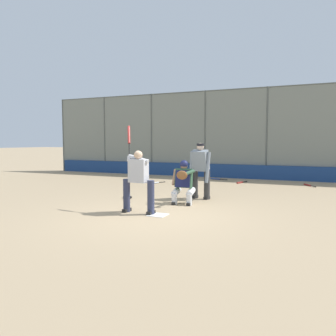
{
  "coord_description": "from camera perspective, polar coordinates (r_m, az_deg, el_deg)",
  "views": [
    {
      "loc": [
        -3.23,
        6.97,
        1.74
      ],
      "look_at": [
        0.16,
        -1.0,
        1.05
      ],
      "focal_mm": 35.0,
      "sensor_mm": 36.0,
      "label": 1
    }
  ],
  "objects": [
    {
      "name": "umpire_home",
      "position": [
        10.02,
        5.67,
        -0.18
      ],
      "size": [
        0.69,
        0.47,
        1.71
      ],
      "rotation": [
        0.0,
        0.0,
        -0.12
      ],
      "color": "#333333",
      "rests_on": "ground_plane"
    },
    {
      "name": "backstop_fence",
      "position": [
        16.14,
        11.55,
        6.2
      ],
      "size": [
        20.84,
        0.08,
        4.28
      ],
      "color": "#515651",
      "rests_on": "ground_plane"
    },
    {
      "name": "bleachers_beyond",
      "position": [
        18.51,
        9.63,
        0.29
      ],
      "size": [
        14.53,
        1.95,
        1.16
      ],
      "color": "slate",
      "rests_on": "ground_plane"
    },
    {
      "name": "fielding_glove_on_dirt",
      "position": [
        10.18,
        -7.06,
        -5.04
      ],
      "size": [
        0.28,
        0.21,
        0.1
      ],
      "color": "black",
      "rests_on": "ground_plane"
    },
    {
      "name": "catcher_behind_plate",
      "position": [
        9.2,
        2.68,
        -2.34
      ],
      "size": [
        0.67,
        0.78,
        1.23
      ],
      "rotation": [
        0.0,
        0.0,
        0.11
      ],
      "color": "silver",
      "rests_on": "ground_plane"
    },
    {
      "name": "spare_bat_near_backstop",
      "position": [
        14.13,
        23.25,
        -2.75
      ],
      "size": [
        0.45,
        0.75,
        0.07
      ],
      "rotation": [
        0.0,
        0.0,
        5.22
      ],
      "color": "black",
      "rests_on": "ground_plane"
    },
    {
      "name": "spare_bat_third_base_side",
      "position": [
        15.29,
        8.5,
        -1.9
      ],
      "size": [
        0.83,
        0.28,
        0.07
      ],
      "rotation": [
        0.0,
        0.0,
        6.01
      ],
      "color": "black",
      "rests_on": "ground_plane"
    },
    {
      "name": "spare_bat_first_base_side",
      "position": [
        14.21,
        12.56,
        -2.45
      ],
      "size": [
        0.32,
        0.82,
        0.07
      ],
      "rotation": [
        0.0,
        0.0,
        1.24
      ],
      "color": "black",
      "rests_on": "ground_plane"
    },
    {
      "name": "home_plate_marker",
      "position": [
        7.88,
        -1.79,
        -8.17
      ],
      "size": [
        0.43,
        0.43,
        0.01
      ],
      "primitive_type": "cube",
      "color": "white",
      "rests_on": "ground_plane"
    },
    {
      "name": "padding_wall",
      "position": [
        16.1,
        11.37,
        -0.57
      ],
      "size": [
        20.35,
        0.18,
        0.65
      ],
      "primitive_type": "cube",
      "color": "navy",
      "rests_on": "ground_plane"
    },
    {
      "name": "batter_at_plate",
      "position": [
        8.02,
        -5.22,
        -1.93
      ],
      "size": [
        1.0,
        0.67,
        2.16
      ],
      "rotation": [
        0.0,
        0.0,
        -0.04
      ],
      "color": "#2D334C",
      "rests_on": "ground_plane"
    },
    {
      "name": "spare_bat_by_padding",
      "position": [
        13.71,
        -2.21,
        -2.6
      ],
      "size": [
        0.41,
        0.79,
        0.07
      ],
      "rotation": [
        0.0,
        0.0,
        1.13
      ],
      "color": "black",
      "rests_on": "ground_plane"
    },
    {
      "name": "ground_plane",
      "position": [
        7.88,
        -1.79,
        -8.21
      ],
      "size": [
        160.0,
        160.0,
        0.0
      ],
      "primitive_type": "plane",
      "color": "tan"
    }
  ]
}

